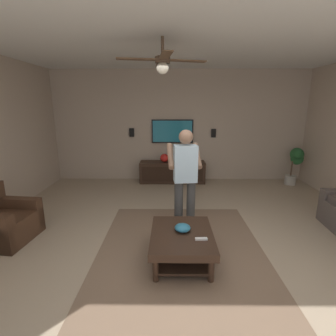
{
  "coord_description": "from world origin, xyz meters",
  "views": [
    {
      "loc": [
        -3.25,
        0.25,
        2.01
      ],
      "look_at": [
        0.78,
        0.28,
        1.0
      ],
      "focal_mm": 27.09,
      "sensor_mm": 36.0,
      "label": 1
    }
  ],
  "objects_px": {
    "armchair": "(1,223)",
    "bowl": "(183,228)",
    "person_standing": "(185,174)",
    "ceiling_fan": "(163,62)",
    "tv": "(172,131)",
    "wall_speaker_left": "(214,133)",
    "coffee_table": "(182,240)",
    "wall_speaker_right": "(132,132)",
    "media_console": "(172,172)",
    "remote_white": "(201,239)",
    "vase_round": "(164,158)",
    "potted_plant_tall": "(296,160)"
  },
  "relations": [
    {
      "from": "armchair",
      "to": "coffee_table",
      "type": "height_order",
      "value": "armchair"
    },
    {
      "from": "bowl",
      "to": "ceiling_fan",
      "type": "bearing_deg",
      "value": 25.94
    },
    {
      "from": "media_console",
      "to": "bowl",
      "type": "distance_m",
      "value": 3.45
    },
    {
      "from": "media_console",
      "to": "remote_white",
      "type": "xyz_separation_m",
      "value": [
        -3.67,
        -0.33,
        0.14
      ]
    },
    {
      "from": "armchair",
      "to": "vase_round",
      "type": "bearing_deg",
      "value": 57.04
    },
    {
      "from": "tv",
      "to": "wall_speaker_left",
      "type": "distance_m",
      "value": 1.09
    },
    {
      "from": "potted_plant_tall",
      "to": "ceiling_fan",
      "type": "relative_size",
      "value": 0.79
    },
    {
      "from": "person_standing",
      "to": "remote_white",
      "type": "relative_size",
      "value": 10.93
    },
    {
      "from": "ceiling_fan",
      "to": "potted_plant_tall",
      "type": "bearing_deg",
      "value": -50.23
    },
    {
      "from": "ceiling_fan",
      "to": "armchair",
      "type": "bearing_deg",
      "value": 92.09
    },
    {
      "from": "wall_speaker_right",
      "to": "person_standing",
      "type": "bearing_deg",
      "value": -156.12
    },
    {
      "from": "armchair",
      "to": "person_standing",
      "type": "xyz_separation_m",
      "value": [
        0.41,
        -2.79,
        0.65
      ]
    },
    {
      "from": "wall_speaker_right",
      "to": "coffee_table",
      "type": "bearing_deg",
      "value": -162.65
    },
    {
      "from": "wall_speaker_left",
      "to": "media_console",
      "type": "bearing_deg",
      "value": 103.15
    },
    {
      "from": "remote_white",
      "to": "media_console",
      "type": "bearing_deg",
      "value": 92.12
    },
    {
      "from": "remote_white",
      "to": "ceiling_fan",
      "type": "relative_size",
      "value": 0.12
    },
    {
      "from": "ceiling_fan",
      "to": "wall_speaker_right",
      "type": "bearing_deg",
      "value": 16.18
    },
    {
      "from": "vase_round",
      "to": "tv",
      "type": "bearing_deg",
      "value": -38.18
    },
    {
      "from": "wall_speaker_left",
      "to": "wall_speaker_right",
      "type": "bearing_deg",
      "value": 90.0
    },
    {
      "from": "vase_round",
      "to": "potted_plant_tall",
      "type": "bearing_deg",
      "value": -92.25
    },
    {
      "from": "remote_white",
      "to": "wall_speaker_left",
      "type": "height_order",
      "value": "wall_speaker_left"
    },
    {
      "from": "ceiling_fan",
      "to": "vase_round",
      "type": "bearing_deg",
      "value": 0.96
    },
    {
      "from": "vase_round",
      "to": "wall_speaker_left",
      "type": "height_order",
      "value": "wall_speaker_left"
    },
    {
      "from": "armchair",
      "to": "coffee_table",
      "type": "distance_m",
      "value": 2.75
    },
    {
      "from": "media_console",
      "to": "wall_speaker_right",
      "type": "bearing_deg",
      "value": -103.28
    },
    {
      "from": "coffee_table",
      "to": "remote_white",
      "type": "xyz_separation_m",
      "value": [
        -0.17,
        -0.23,
        0.12
      ]
    },
    {
      "from": "remote_white",
      "to": "vase_round",
      "type": "distance_m",
      "value": 3.69
    },
    {
      "from": "armchair",
      "to": "vase_round",
      "type": "height_order",
      "value": "armchair"
    },
    {
      "from": "tv",
      "to": "wall_speaker_left",
      "type": "xyz_separation_m",
      "value": [
        0.01,
        -1.09,
        -0.05
      ]
    },
    {
      "from": "coffee_table",
      "to": "remote_white",
      "type": "distance_m",
      "value": 0.31
    },
    {
      "from": "armchair",
      "to": "bowl",
      "type": "relative_size",
      "value": 4.26
    },
    {
      "from": "coffee_table",
      "to": "wall_speaker_right",
      "type": "height_order",
      "value": "wall_speaker_right"
    },
    {
      "from": "media_console",
      "to": "ceiling_fan",
      "type": "distance_m",
      "value": 3.69
    },
    {
      "from": "coffee_table",
      "to": "remote_white",
      "type": "bearing_deg",
      "value": -126.38
    },
    {
      "from": "bowl",
      "to": "ceiling_fan",
      "type": "xyz_separation_m",
      "value": [
        0.55,
        0.27,
        2.1
      ]
    },
    {
      "from": "tv",
      "to": "wall_speaker_left",
      "type": "relative_size",
      "value": 4.95
    },
    {
      "from": "wall_speaker_left",
      "to": "potted_plant_tall",
      "type": "bearing_deg",
      "value": -101.32
    },
    {
      "from": "armchair",
      "to": "person_standing",
      "type": "relative_size",
      "value": 0.54
    },
    {
      "from": "potted_plant_tall",
      "to": "vase_round",
      "type": "xyz_separation_m",
      "value": [
        0.13,
        3.34,
        0.03
      ]
    },
    {
      "from": "person_standing",
      "to": "media_console",
      "type": "bearing_deg",
      "value": -1.24
    },
    {
      "from": "vase_round",
      "to": "wall_speaker_left",
      "type": "bearing_deg",
      "value": -77.86
    },
    {
      "from": "media_console",
      "to": "armchair",
      "type": "bearing_deg",
      "value": -41.12
    },
    {
      "from": "potted_plant_tall",
      "to": "bowl",
      "type": "height_order",
      "value": "potted_plant_tall"
    },
    {
      "from": "coffee_table",
      "to": "media_console",
      "type": "xyz_separation_m",
      "value": [
        3.5,
        0.1,
        -0.02
      ]
    },
    {
      "from": "wall_speaker_left",
      "to": "wall_speaker_right",
      "type": "xyz_separation_m",
      "value": [
        0.0,
        2.16,
        0.02
      ]
    },
    {
      "from": "vase_round",
      "to": "wall_speaker_left",
      "type": "distance_m",
      "value": 1.46
    },
    {
      "from": "wall_speaker_left",
      "to": "wall_speaker_right",
      "type": "distance_m",
      "value": 2.16
    },
    {
      "from": "armchair",
      "to": "bowl",
      "type": "xyz_separation_m",
      "value": [
        -0.46,
        -2.71,
        0.17
      ]
    },
    {
      "from": "potted_plant_tall",
      "to": "ceiling_fan",
      "type": "xyz_separation_m",
      "value": [
        -2.74,
        3.3,
        1.92
      ]
    },
    {
      "from": "remote_white",
      "to": "person_standing",
      "type": "bearing_deg",
      "value": 94.72
    }
  ]
}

